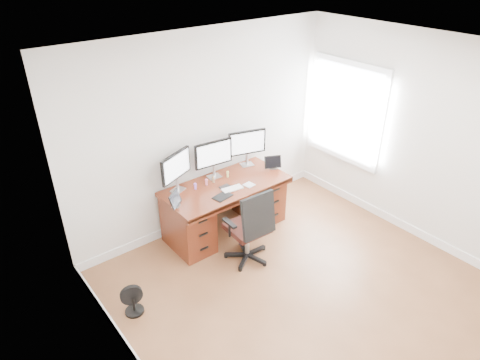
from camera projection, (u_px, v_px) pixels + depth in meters
ground at (322, 304)px, 4.82m from camera, size 4.50×4.50×0.00m
back_wall at (205, 132)px, 5.70m from camera, size 4.00×0.10×2.70m
right_wall at (435, 146)px, 5.31m from camera, size 0.10×4.50×2.70m
desk at (225, 205)px, 5.87m from camera, size 1.70×0.80×0.75m
office_chair at (250, 238)px, 5.33m from camera, size 0.60×0.58×1.04m
floor_fan at (133, 300)px, 4.64m from camera, size 0.25×0.21×0.36m
monitor_left at (176, 167)px, 5.39m from camera, size 0.52×0.24×0.53m
monitor_center at (214, 155)px, 5.70m from camera, size 0.55×0.16×0.53m
monitor_right at (247, 144)px, 6.01m from camera, size 0.54×0.19×0.53m
tablet_left at (176, 200)px, 5.17m from camera, size 0.23×0.20×0.19m
tablet_right at (273, 163)px, 6.04m from camera, size 0.24×0.17×0.19m
keyboard at (232, 189)px, 5.57m from camera, size 0.29×0.16×0.01m
trackpad at (249, 185)px, 5.66m from camera, size 0.14×0.14×0.01m
drawing_tablet at (223, 196)px, 5.41m from camera, size 0.27×0.20×0.01m
phone at (224, 186)px, 5.63m from camera, size 0.15×0.08×0.01m
figurine_purple at (195, 186)px, 5.55m from camera, size 0.04×0.04×0.09m
figurine_pink at (206, 182)px, 5.64m from camera, size 0.04×0.04×0.09m
figurine_brown at (213, 179)px, 5.70m from camera, size 0.04×0.04×0.09m
figurine_yellow at (228, 174)px, 5.83m from camera, size 0.04×0.04×0.09m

